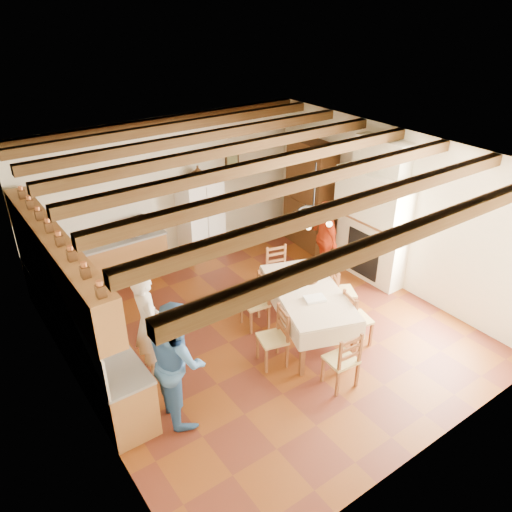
{
  "coord_description": "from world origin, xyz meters",
  "views": [
    {
      "loc": [
        -4.09,
        -5.59,
        5.18
      ],
      "look_at": [
        0.1,
        0.3,
        1.25
      ],
      "focal_mm": 35.0,
      "sensor_mm": 36.0,
      "label": 1
    }
  ],
  "objects_px": {
    "dining_table": "(308,295)",
    "chair_left_far": "(255,302)",
    "hutch": "(310,195)",
    "chair_left_near": "(272,338)",
    "chair_end_far": "(279,272)",
    "refrigerator": "(200,218)",
    "chair_end_near": "(341,358)",
    "person_woman_blue": "(177,361)",
    "person_woman_red": "(324,238)",
    "chair_right_near": "(357,318)",
    "microwave": "(137,226)",
    "person_man": "(148,324)",
    "chair_right_far": "(343,291)"
  },
  "relations": [
    {
      "from": "hutch",
      "to": "chair_right_near",
      "type": "bearing_deg",
      "value": -113.59
    },
    {
      "from": "chair_left_near",
      "to": "person_woman_blue",
      "type": "bearing_deg",
      "value": -72.66
    },
    {
      "from": "chair_end_far",
      "to": "dining_table",
      "type": "bearing_deg",
      "value": -93.75
    },
    {
      "from": "chair_end_far",
      "to": "person_woman_blue",
      "type": "height_order",
      "value": "person_woman_blue"
    },
    {
      "from": "chair_left_far",
      "to": "chair_end_far",
      "type": "xyz_separation_m",
      "value": [
        0.95,
        0.55,
        0.0
      ]
    },
    {
      "from": "refrigerator",
      "to": "chair_right_near",
      "type": "height_order",
      "value": "refrigerator"
    },
    {
      "from": "person_man",
      "to": "microwave",
      "type": "distance_m",
      "value": 3.06
    },
    {
      "from": "chair_right_near",
      "to": "microwave",
      "type": "xyz_separation_m",
      "value": [
        -1.9,
        4.14,
        0.56
      ]
    },
    {
      "from": "person_man",
      "to": "chair_end_near",
      "type": "bearing_deg",
      "value": -126.36
    },
    {
      "from": "chair_end_far",
      "to": "chair_right_near",
      "type": "bearing_deg",
      "value": -72.04
    },
    {
      "from": "chair_left_near",
      "to": "person_woman_blue",
      "type": "relative_size",
      "value": 0.54
    },
    {
      "from": "hutch",
      "to": "chair_left_near",
      "type": "height_order",
      "value": "hutch"
    },
    {
      "from": "chair_right_far",
      "to": "chair_end_far",
      "type": "xyz_separation_m",
      "value": [
        -0.51,
        1.16,
        0.0
      ]
    },
    {
      "from": "dining_table",
      "to": "person_man",
      "type": "xyz_separation_m",
      "value": [
        -2.47,
        0.68,
        0.07
      ]
    },
    {
      "from": "person_man",
      "to": "person_woman_red",
      "type": "height_order",
      "value": "person_man"
    },
    {
      "from": "hutch",
      "to": "person_woman_red",
      "type": "relative_size",
      "value": 1.5
    },
    {
      "from": "dining_table",
      "to": "person_woman_blue",
      "type": "height_order",
      "value": "person_woman_blue"
    },
    {
      "from": "refrigerator",
      "to": "microwave",
      "type": "bearing_deg",
      "value": 178.9
    },
    {
      "from": "person_woman_blue",
      "to": "microwave",
      "type": "xyz_separation_m",
      "value": [
        1.14,
        3.84,
        0.15
      ]
    },
    {
      "from": "chair_left_near",
      "to": "chair_right_far",
      "type": "relative_size",
      "value": 1.0
    },
    {
      "from": "person_woman_blue",
      "to": "person_woman_red",
      "type": "relative_size",
      "value": 1.13
    },
    {
      "from": "hutch",
      "to": "person_man",
      "type": "bearing_deg",
      "value": -153.45
    },
    {
      "from": "dining_table",
      "to": "chair_left_near",
      "type": "distance_m",
      "value": 0.97
    },
    {
      "from": "hutch",
      "to": "dining_table",
      "type": "bearing_deg",
      "value": -126.46
    },
    {
      "from": "chair_end_far",
      "to": "hutch",
      "type": "bearing_deg",
      "value": 49.36
    },
    {
      "from": "hutch",
      "to": "chair_end_near",
      "type": "bearing_deg",
      "value": -120.22
    },
    {
      "from": "refrigerator",
      "to": "chair_end_near",
      "type": "bearing_deg",
      "value": -97.59
    },
    {
      "from": "chair_end_near",
      "to": "microwave",
      "type": "distance_m",
      "value": 4.84
    },
    {
      "from": "chair_end_near",
      "to": "person_man",
      "type": "relative_size",
      "value": 0.55
    },
    {
      "from": "chair_left_far",
      "to": "chair_left_near",
      "type": "bearing_deg",
      "value": -12.54
    },
    {
      "from": "refrigerator",
      "to": "chair_end_near",
      "type": "height_order",
      "value": "refrigerator"
    },
    {
      "from": "hutch",
      "to": "dining_table",
      "type": "distance_m",
      "value": 3.43
    },
    {
      "from": "chair_left_near",
      "to": "chair_right_far",
      "type": "height_order",
      "value": "same"
    },
    {
      "from": "dining_table",
      "to": "chair_left_far",
      "type": "relative_size",
      "value": 2.32
    },
    {
      "from": "microwave",
      "to": "refrigerator",
      "type": "bearing_deg",
      "value": -10.61
    },
    {
      "from": "person_man",
      "to": "chair_left_near",
      "type": "bearing_deg",
      "value": -114.68
    },
    {
      "from": "person_woman_red",
      "to": "dining_table",
      "type": "bearing_deg",
      "value": -32.8
    },
    {
      "from": "chair_right_far",
      "to": "microwave",
      "type": "height_order",
      "value": "microwave"
    },
    {
      "from": "refrigerator",
      "to": "person_man",
      "type": "distance_m",
      "value": 3.83
    },
    {
      "from": "chair_right_near",
      "to": "person_woman_blue",
      "type": "bearing_deg",
      "value": 97.06
    },
    {
      "from": "chair_left_far",
      "to": "chair_end_far",
      "type": "bearing_deg",
      "value": 127.44
    },
    {
      "from": "person_woman_blue",
      "to": "chair_end_far",
      "type": "bearing_deg",
      "value": -53.19
    },
    {
      "from": "chair_left_far",
      "to": "person_woman_blue",
      "type": "relative_size",
      "value": 0.54
    },
    {
      "from": "refrigerator",
      "to": "chair_left_near",
      "type": "distance_m",
      "value": 3.92
    },
    {
      "from": "hutch",
      "to": "microwave",
      "type": "xyz_separation_m",
      "value": [
        -3.61,
        0.96,
        -0.14
      ]
    },
    {
      "from": "hutch",
      "to": "microwave",
      "type": "bearing_deg",
      "value": 169.83
    },
    {
      "from": "chair_end_far",
      "to": "microwave",
      "type": "xyz_separation_m",
      "value": [
        -1.77,
        2.26,
        0.56
      ]
    },
    {
      "from": "chair_left_far",
      "to": "chair_right_far",
      "type": "relative_size",
      "value": 1.0
    },
    {
      "from": "chair_right_near",
      "to": "microwave",
      "type": "height_order",
      "value": "microwave"
    },
    {
      "from": "hutch",
      "to": "refrigerator",
      "type": "bearing_deg",
      "value": 160.36
    }
  ]
}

